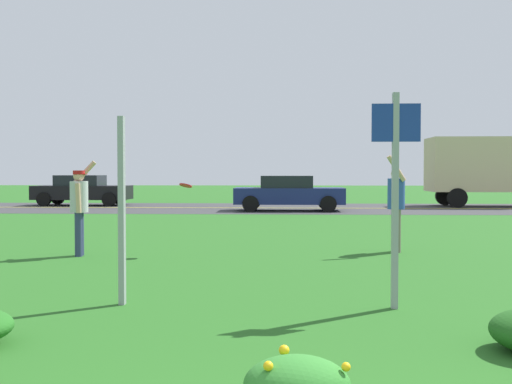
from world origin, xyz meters
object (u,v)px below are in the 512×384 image
sign_post_near_path (122,211)px  sign_post_by_roadside (395,178)px  car_black_leftmost (82,190)px  car_navy_center_left (289,193)px  person_catcher_blue_shirt (396,201)px  person_thrower_red_cap_gray_shirt (79,204)px  box_truck_gray (499,168)px  frisbee_red (186,186)px

sign_post_near_path → sign_post_by_roadside: (3.25, -0.07, 0.40)m
car_black_leftmost → car_navy_center_left: bearing=-20.6°
person_catcher_blue_shirt → car_navy_center_left: person_catcher_blue_shirt is taller
sign_post_by_roadside → person_thrower_red_cap_gray_shirt: bearing=140.1°
person_catcher_blue_shirt → box_truck_gray: 18.64m
sign_post_near_path → car_navy_center_left: (2.07, 18.39, -0.39)m
box_truck_gray → person_thrower_red_cap_gray_shirt: bearing=-127.7°
car_black_leftmost → sign_post_near_path: bearing=-70.5°
sign_post_by_roadside → car_black_leftmost: (-11.09, 22.19, -0.79)m
person_thrower_red_cap_gray_shirt → sign_post_by_roadside: bearing=-39.9°
car_black_leftmost → person_thrower_red_cap_gray_shirt: bearing=-71.8°
sign_post_near_path → box_truck_gray: (11.85, 22.12, 0.67)m
person_catcher_blue_shirt → frisbee_red: bearing=-172.5°
sign_post_by_roadside → car_navy_center_left: (-1.17, 18.45, -0.79)m
sign_post_near_path → person_catcher_blue_shirt: sign_post_near_path is taller
sign_post_near_path → sign_post_by_roadside: sign_post_by_roadside is taller
sign_post_by_roadside → frisbee_red: (-3.22, 4.67, -0.19)m
person_thrower_red_cap_gray_shirt → box_truck_gray: box_truck_gray is taller
person_thrower_red_cap_gray_shirt → car_navy_center_left: size_ratio=0.41×
sign_post_by_roadside → car_black_leftmost: bearing=116.6°
sign_post_by_roadside → car_navy_center_left: size_ratio=0.56×
person_thrower_red_cap_gray_shirt → frisbee_red: size_ratio=6.96×
sign_post_by_roadside → car_navy_center_left: 18.51m
sign_post_near_path → person_thrower_red_cap_gray_shirt: sign_post_near_path is taller
car_navy_center_left → box_truck_gray: size_ratio=0.67×
car_navy_center_left → box_truck_gray: (9.77, 3.73, 1.06)m
frisbee_red → car_black_leftmost: 19.21m
sign_post_near_path → person_thrower_red_cap_gray_shirt: 4.71m
sign_post_by_roadside → person_catcher_blue_shirt: (0.92, 5.22, -0.52)m
box_truck_gray → sign_post_by_roadside: bearing=-111.2°
frisbee_red → car_black_leftmost: size_ratio=0.06×
sign_post_near_path → car_black_leftmost: size_ratio=0.50×
sign_post_by_roadside → box_truck_gray: box_truck_gray is taller
sign_post_by_roadside → car_black_leftmost: 24.82m
person_thrower_red_cap_gray_shirt → box_truck_gray: (13.81, 17.84, 0.80)m
sign_post_by_roadside → car_navy_center_left: sign_post_by_roadside is taller
person_thrower_red_cap_gray_shirt → box_truck_gray: 22.57m
frisbee_red → car_black_leftmost: car_black_leftmost is taller
person_thrower_red_cap_gray_shirt → car_navy_center_left: person_thrower_red_cap_gray_shirt is taller
sign_post_near_path → person_thrower_red_cap_gray_shirt: (-1.96, 4.28, -0.13)m
car_black_leftmost → box_truck_gray: bearing=-0.0°
car_navy_center_left → sign_post_by_roadside: bearing=-86.4°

